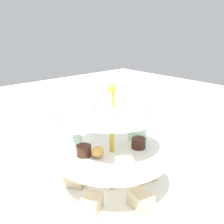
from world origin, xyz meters
name	(u,v)px	position (x,y,z in m)	size (l,w,h in m)	color
ground_plane	(112,192)	(0.00, 0.00, 0.00)	(2.40, 2.40, 0.00)	white
tiered_serving_stand	(112,162)	(0.00, 0.00, 0.07)	(0.29, 0.29, 0.24)	white
water_glass_tall_right	(46,135)	(0.24, 0.02, 0.07)	(0.07, 0.07, 0.14)	silver
butter_knife_left	(164,145)	(0.08, -0.28, 0.00)	(0.17, 0.01, 0.00)	silver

